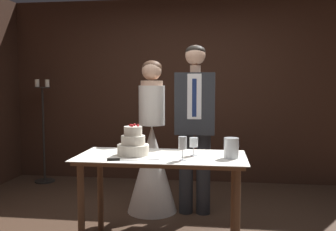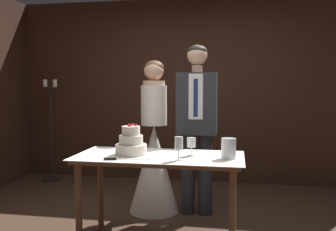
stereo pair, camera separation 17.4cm
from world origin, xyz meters
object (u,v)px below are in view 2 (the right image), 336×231
cake_table (159,167)px  bride (154,156)px  candle_stand (51,136)px  wine_glass_near (191,144)px  wine_glass_middle (179,144)px  hurricane_candle (228,149)px  tiered_cake (131,144)px  cake_knife (119,159)px  groom (197,120)px

cake_table → bride: size_ratio=0.87×
bride → candle_stand: bride is taller
wine_glass_near → bride: bride is taller
wine_glass_middle → hurricane_candle: (0.39, 0.14, -0.05)m
wine_glass_middle → bride: 1.15m
wine_glass_near → bride: bearing=121.7°
tiered_cake → wine_glass_middle: 0.47m
cake_knife → hurricane_candle: (0.85, 0.21, 0.07)m
cake_knife → wine_glass_near: wine_glass_near is taller
cake_knife → wine_glass_middle: size_ratio=2.13×
cake_table → wine_glass_middle: wine_glass_middle is taller
cake_knife → candle_stand: 2.72m
tiered_cake → candle_stand: (-1.73, 1.88, -0.23)m
wine_glass_middle → candle_stand: size_ratio=0.13×
cake_table → tiered_cake: bearing=-178.6°
groom → candle_stand: size_ratio=1.23×
groom → wine_glass_middle: bearing=-92.0°
hurricane_candle → groom: (-0.35, 0.88, 0.15)m
wine_glass_middle → hurricane_candle: size_ratio=1.14×
tiered_cake → groom: (0.48, 0.86, 0.13)m
wine_glass_middle → bride: bearing=112.7°
tiered_cake → bride: (0.01, 0.86, -0.27)m
hurricane_candle → candle_stand: candle_stand is taller
bride → wine_glass_middle: bearing=-67.3°
wine_glass_near → hurricane_candle: (0.31, -0.07, -0.02)m
cake_knife → cake_table: bearing=27.7°
tiered_cake → groom: size_ratio=0.15×
tiered_cake → wine_glass_middle: tiered_cake is taller
groom → candle_stand: (-2.20, 1.02, -0.36)m
candle_stand → bride: bearing=-30.4°
wine_glass_middle → groom: size_ratio=0.11×
bride → tiered_cake: bearing=-90.8°
cake_table → groom: groom is taller
groom → wine_glass_near: bearing=-87.2°
wine_glass_near → wine_glass_middle: wine_glass_middle is taller
candle_stand → groom: bearing=-24.9°
tiered_cake → cake_knife: bearing=-96.6°
cake_table → cake_knife: (-0.27, -0.25, 0.11)m
tiered_cake → cake_table: bearing=1.4°
tiered_cake → wine_glass_middle: (0.44, -0.17, 0.04)m
cake_table → cake_knife: bearing=-137.9°
cake_table → cake_knife: 0.38m
tiered_cake → candle_stand: bearing=132.6°
cake_table → candle_stand: size_ratio=0.98×
tiered_cake → candle_stand: 2.56m
cake_knife → groom: 1.23m
cake_table → tiered_cake: 0.31m
cake_table → candle_stand: (-1.97, 1.87, -0.03)m
cake_table → bride: (-0.23, 0.85, -0.08)m
cake_table → wine_glass_near: 0.34m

